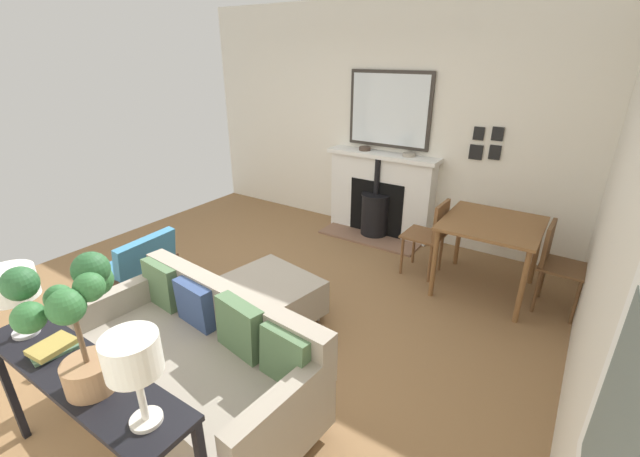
# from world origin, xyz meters

# --- Properties ---
(ground_plane) EXTENTS (5.21, 5.31, 0.01)m
(ground_plane) POSITION_xyz_m (0.00, 0.00, -0.00)
(ground_plane) COLOR olive
(wall_back) EXTENTS (5.21, 0.12, 2.87)m
(wall_back) POSITION_xyz_m (0.00, 2.66, 1.44)
(wall_back) COLOR silver
(wall_back) RESTS_ON ground
(wall_left) EXTENTS (0.12, 5.31, 2.87)m
(wall_left) POSITION_xyz_m (-2.61, 0.00, 1.44)
(wall_left) COLOR silver
(wall_left) RESTS_ON ground
(fireplace) EXTENTS (0.63, 1.47, 1.09)m
(fireplace) POSITION_xyz_m (-2.38, 0.20, 0.49)
(fireplace) COLOR brown
(fireplace) RESTS_ON ground
(mirror_over_mantel) EXTENTS (0.04, 1.08, 0.92)m
(mirror_over_mantel) POSITION_xyz_m (-2.52, 0.20, 1.61)
(mirror_over_mantel) COLOR #2D2823
(mantel_bowl_near) EXTENTS (0.15, 0.15, 0.05)m
(mantel_bowl_near) POSITION_xyz_m (-2.43, -0.07, 1.11)
(mantel_bowl_near) COLOR #47382D
(mantel_bowl_near) RESTS_ON fireplace
(mantel_bowl_far) EXTENTS (0.16, 0.16, 0.04)m
(mantel_bowl_far) POSITION_xyz_m (-2.43, 0.54, 1.11)
(mantel_bowl_far) COLOR #9E9384
(mantel_bowl_far) RESTS_ON fireplace
(framed_print_on_back_wall) EXTENTS (0.82, 0.04, 0.78)m
(framed_print_on_back_wall) POSITION_xyz_m (1.52, 2.58, 1.51)
(framed_print_on_back_wall) COLOR black
(sofa) EXTENTS (0.98, 1.85, 0.80)m
(sofa) POSITION_xyz_m (0.95, 0.49, 0.35)
(sofa) COLOR #B2B2B7
(sofa) RESTS_ON ground
(ottoman) EXTENTS (0.78, 0.89, 0.41)m
(ottoman) POSITION_xyz_m (-0.07, 0.29, 0.25)
(ottoman) COLOR #B2B2B7
(ottoman) RESTS_ON ground
(armchair_accent) EXTENTS (0.71, 0.63, 0.77)m
(armchair_accent) POSITION_xyz_m (0.47, -0.88, 0.44)
(armchair_accent) COLOR #4C3321
(armchair_accent) RESTS_ON ground
(console_table) EXTENTS (0.32, 1.48, 0.79)m
(console_table) POSITION_xyz_m (1.67, 0.49, 0.67)
(console_table) COLOR black
(console_table) RESTS_ON ground
(table_lamp_near_end) EXTENTS (0.26, 0.26, 0.41)m
(table_lamp_near_end) POSITION_xyz_m (1.67, -0.07, 1.10)
(table_lamp_near_end) COLOR #B2B2B7
(table_lamp_near_end) RESTS_ON console_table
(table_lamp_far_end) EXTENTS (0.23, 0.23, 0.45)m
(table_lamp_far_end) POSITION_xyz_m (1.67, 1.04, 1.13)
(table_lamp_far_end) COLOR beige
(table_lamp_far_end) RESTS_ON console_table
(potted_plant) EXTENTS (0.48, 0.37, 0.68)m
(potted_plant) POSITION_xyz_m (1.68, 0.65, 1.19)
(potted_plant) COLOR #99704C
(potted_plant) RESTS_ON console_table
(book_stack) EXTENTS (0.24, 0.18, 0.05)m
(book_stack) POSITION_xyz_m (1.66, 0.23, 0.81)
(book_stack) COLOR #4C7056
(book_stack) RESTS_ON console_table
(dining_table) EXTENTS (0.92, 0.90, 0.75)m
(dining_table) POSITION_xyz_m (-1.66, 1.75, 0.65)
(dining_table) COLOR brown
(dining_table) RESTS_ON ground
(dining_chair_near_fireplace) EXTENTS (0.41, 0.41, 0.85)m
(dining_chair_near_fireplace) POSITION_xyz_m (-1.65, 1.17, 0.51)
(dining_chair_near_fireplace) COLOR brown
(dining_chair_near_fireplace) RESTS_ON ground
(dining_chair_by_back_wall) EXTENTS (0.42, 0.42, 0.85)m
(dining_chair_by_back_wall) POSITION_xyz_m (-1.66, 2.34, 0.51)
(dining_chair_by_back_wall) COLOR brown
(dining_chair_by_back_wall) RESTS_ON ground
(photo_gallery_row) EXTENTS (0.02, 0.34, 0.38)m
(photo_gallery_row) POSITION_xyz_m (-2.53, 1.40, 1.32)
(photo_gallery_row) COLOR black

